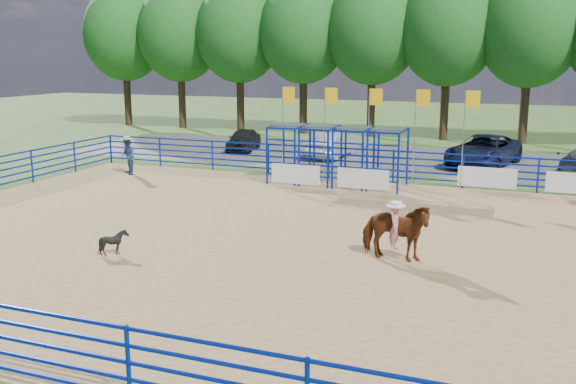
% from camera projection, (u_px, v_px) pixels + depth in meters
% --- Properties ---
extents(ground, '(120.00, 120.00, 0.00)m').
position_uv_depth(ground, '(323.00, 244.00, 19.43)').
color(ground, '#3F5E25').
rests_on(ground, ground).
extents(arena_dirt, '(30.00, 20.00, 0.02)m').
position_uv_depth(arena_dirt, '(323.00, 244.00, 19.43)').
color(arena_dirt, '#A48452').
rests_on(arena_dirt, ground).
extents(gravel_strip, '(40.00, 10.00, 0.01)m').
position_uv_depth(gravel_strip, '(420.00, 160.00, 34.93)').
color(gravel_strip, slate).
rests_on(gravel_strip, ground).
extents(horse_and_rider, '(2.01, 0.98, 2.31)m').
position_uv_depth(horse_and_rider, '(395.00, 229.00, 17.68)').
color(horse_and_rider, brown).
rests_on(horse_and_rider, arena_dirt).
extents(calf, '(0.72, 0.65, 0.74)m').
position_uv_depth(calf, '(114.00, 242.00, 18.29)').
color(calf, black).
rests_on(calf, arena_dirt).
extents(spectator_cowboy, '(1.06, 1.05, 1.79)m').
position_uv_depth(spectator_cowboy, '(128.00, 156.00, 30.38)').
color(spectator_cowboy, navy).
rests_on(spectator_cowboy, arena_dirt).
extents(car_a, '(2.21, 4.01, 1.29)m').
position_uv_depth(car_a, '(244.00, 140.00, 38.14)').
color(car_a, black).
rests_on(car_a, gravel_strip).
extents(car_b, '(1.80, 4.46, 1.44)m').
position_uv_depth(car_b, '(333.00, 144.00, 35.56)').
color(car_b, gray).
rests_on(car_b, gravel_strip).
extents(car_c, '(3.91, 6.13, 1.57)m').
position_uv_depth(car_c, '(483.00, 151.00, 32.80)').
color(car_c, '#151935').
rests_on(car_c, gravel_strip).
extents(perimeter_fence, '(30.10, 20.10, 1.50)m').
position_uv_depth(perimeter_fence, '(324.00, 220.00, 19.27)').
color(perimeter_fence, '#0723AA').
rests_on(perimeter_fence, ground).
extents(chute_assembly, '(19.32, 2.41, 4.20)m').
position_uv_depth(chute_assembly, '(345.00, 157.00, 27.89)').
color(chute_assembly, '#0723AA').
rests_on(chute_assembly, ground).
extents(treeline, '(56.40, 6.40, 11.24)m').
position_uv_depth(treeline, '(449.00, 24.00, 41.55)').
color(treeline, '#3F2B19').
rests_on(treeline, ground).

